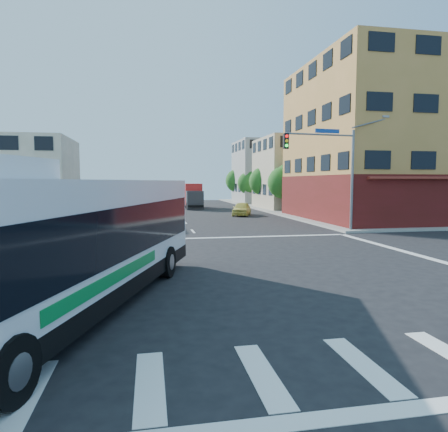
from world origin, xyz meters
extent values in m
plane|color=black|center=(0.00, 0.00, 0.00)|extent=(120.00, 120.00, 0.00)
cube|color=gray|center=(35.00, 35.00, 0.07)|extent=(50.00, 50.00, 0.15)
cube|color=#BE8544|center=(20.00, 18.50, 7.00)|extent=(18.00, 15.00, 14.00)
cube|color=#591414|center=(20.00, 18.50, 2.00)|extent=(18.09, 15.08, 4.00)
cube|color=tan|center=(17.00, 34.00, 4.50)|extent=(12.00, 10.00, 9.00)
cube|color=gray|center=(17.00, 48.00, 5.00)|extent=(12.00, 10.00, 10.00)
cube|color=beige|center=(-17.00, 30.00, 4.00)|extent=(12.00, 10.00, 8.00)
cylinder|color=slate|center=(10.80, 10.80, 3.50)|extent=(0.18, 0.18, 7.00)
cylinder|color=slate|center=(8.30, 10.55, 6.60)|extent=(5.01, 0.62, 0.12)
cube|color=black|center=(5.80, 10.30, 6.10)|extent=(0.32, 0.30, 1.00)
sphere|color=#FF0C0C|center=(5.80, 10.13, 6.40)|extent=(0.20, 0.20, 0.20)
sphere|color=yellow|center=(5.80, 10.13, 6.10)|extent=(0.20, 0.20, 0.20)
sphere|color=#19FF33|center=(5.80, 10.13, 5.80)|extent=(0.20, 0.20, 0.20)
cube|color=navy|center=(8.80, 10.60, 6.85)|extent=(1.80, 0.22, 0.28)
cube|color=gray|center=(13.30, 11.05, 8.00)|extent=(0.50, 0.22, 0.14)
cylinder|color=#332012|center=(11.80, 28.00, 0.96)|extent=(0.28, 0.28, 1.92)
sphere|color=#1F5618|center=(11.80, 28.00, 3.37)|extent=(3.60, 3.60, 3.60)
sphere|color=#1F5618|center=(12.20, 27.70, 4.27)|extent=(2.52, 2.52, 2.52)
cylinder|color=#332012|center=(11.80, 36.00, 1.00)|extent=(0.28, 0.28, 1.99)
sphere|color=#1F5618|center=(11.80, 36.00, 3.51)|extent=(3.80, 3.80, 3.80)
sphere|color=#1F5618|center=(12.20, 35.70, 4.46)|extent=(2.66, 2.66, 2.66)
cylinder|color=#332012|center=(11.80, 44.00, 0.94)|extent=(0.28, 0.28, 1.89)
sphere|color=#1F5618|center=(11.80, 44.00, 3.25)|extent=(3.40, 3.40, 3.40)
sphere|color=#1F5618|center=(12.20, 43.70, 4.10)|extent=(2.38, 2.38, 2.38)
cylinder|color=#332012|center=(11.80, 52.00, 1.01)|extent=(0.28, 0.28, 2.03)
sphere|color=#1F5618|center=(11.80, 52.00, 3.63)|extent=(4.00, 4.00, 4.00)
sphere|color=#1F5618|center=(12.20, 51.70, 4.63)|extent=(2.80, 2.80, 2.80)
cube|color=black|center=(-4.97, -3.87, 0.61)|extent=(6.97, 13.44, 0.50)
cube|color=white|center=(-4.97, -3.87, 1.95)|extent=(6.95, 13.41, 3.14)
cube|color=black|center=(-4.97, -3.87, 2.15)|extent=(6.87, 13.05, 1.38)
cube|color=black|center=(-2.85, 2.31, 2.04)|extent=(2.46, 0.90, 1.49)
cube|color=#E5590C|center=(-2.84, 2.34, 3.14)|extent=(2.01, 0.74, 0.31)
cube|color=white|center=(-4.97, -3.87, 3.46)|extent=(6.81, 13.14, 0.13)
cube|color=#0B8035|center=(-6.49, -3.93, 1.16)|extent=(1.99, 5.74, 0.31)
cube|color=#0B8035|center=(-3.81, -4.85, 1.16)|extent=(1.99, 5.74, 0.31)
cylinder|color=black|center=(-4.84, 0.55, 0.57)|extent=(0.68, 1.19, 1.15)
cylinder|color=#99999E|center=(-4.99, 0.60, 0.57)|extent=(0.23, 0.56, 0.57)
cylinder|color=black|center=(-2.35, -0.30, 0.57)|extent=(0.68, 1.19, 1.15)
cylinder|color=#99999E|center=(-2.21, -0.35, 0.57)|extent=(0.23, 0.56, 0.57)
cylinder|color=black|center=(-5.10, -8.30, 0.57)|extent=(0.68, 1.19, 1.15)
cylinder|color=#99999E|center=(-4.95, -8.35, 0.57)|extent=(0.23, 0.56, 0.57)
cube|color=#2A2A2F|center=(2.56, 34.65, 1.16)|extent=(2.09, 2.00, 2.32)
cube|color=black|center=(2.54, 33.80, 1.52)|extent=(1.88, 0.11, 0.89)
cube|color=red|center=(2.62, 38.05, 1.88)|extent=(2.23, 5.04, 2.68)
cube|color=black|center=(2.60, 36.97, 0.49)|extent=(2.09, 7.18, 0.27)
cylinder|color=black|center=(1.62, 34.85, 0.45)|extent=(0.27, 0.90, 0.89)
cylinder|color=black|center=(3.50, 34.81, 0.45)|extent=(0.27, 0.90, 0.89)
cylinder|color=black|center=(1.67, 37.44, 0.45)|extent=(0.27, 0.90, 0.89)
cylinder|color=black|center=(3.54, 37.40, 0.45)|extent=(0.27, 0.90, 0.89)
cylinder|color=black|center=(1.71, 39.67, 0.45)|extent=(0.27, 0.90, 0.89)
cylinder|color=black|center=(3.58, 39.64, 0.45)|extent=(0.27, 0.90, 0.89)
imported|color=#E0D35C|center=(6.35, 25.22, 0.70)|extent=(2.95, 4.41, 1.40)
camera|label=1|loc=(-2.95, -14.71, 3.48)|focal=32.00mm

